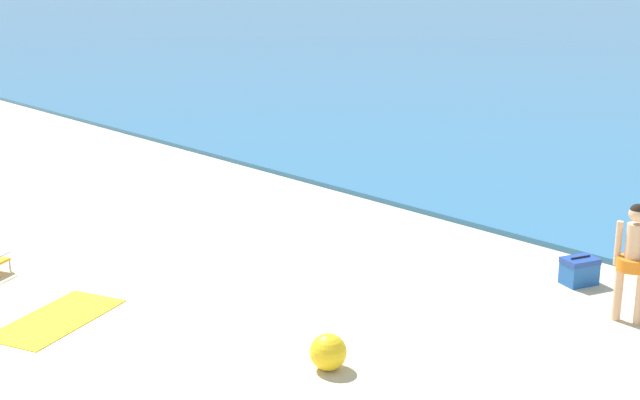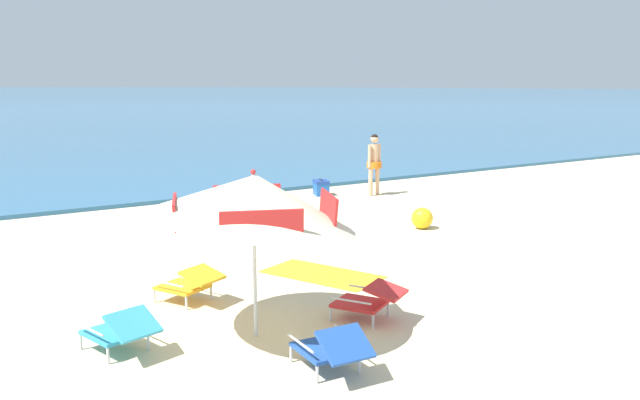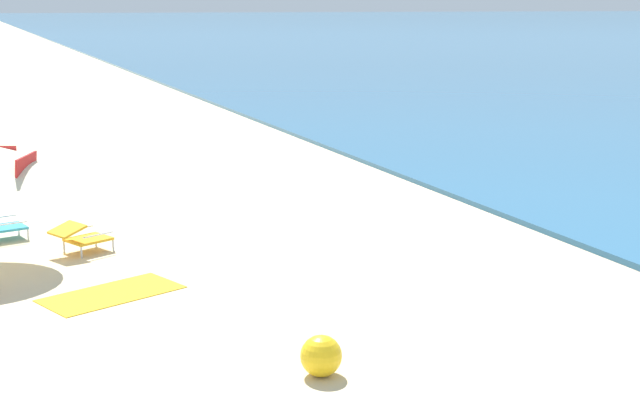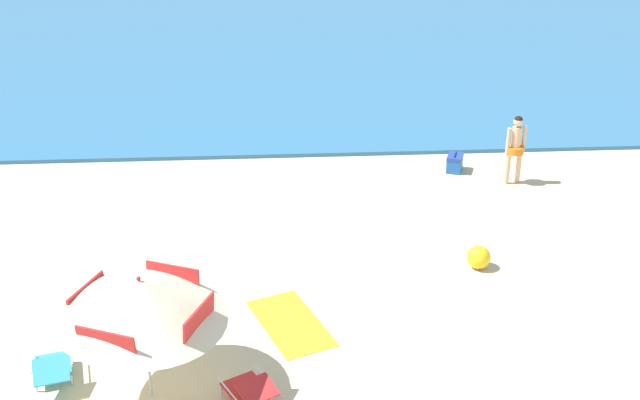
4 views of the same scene
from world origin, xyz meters
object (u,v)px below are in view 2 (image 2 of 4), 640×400
Objects in this scene: lounge_chair_under_umbrella at (190,283)px; beach_umbrella_striped_main at (254,198)px; beach_ball at (422,218)px; person_standing_near_shore at (374,160)px; lounge_chair_beside_umbrella at (369,299)px; lounge_chair_spare_folded at (332,347)px; lounge_chair_facing_sea at (121,330)px; beach_towel at (322,274)px; cooler_box at (321,188)px.

beach_umbrella_striped_main is at bearing -83.74° from lounge_chair_under_umbrella.
beach_ball is at bearing 16.64° from lounge_chair_under_umbrella.
person_standing_near_shore is at bearing 65.37° from beach_ball.
lounge_chair_beside_umbrella is 9.43m from person_standing_near_shore.
beach_umbrella_striped_main is 3.31× the size of lounge_chair_spare_folded.
lounge_chair_spare_folded is at bearing -130.44° from person_standing_near_shore.
lounge_chair_beside_umbrella is 2.94m from lounge_chair_facing_sea.
person_standing_near_shore is at bearing 37.38° from lounge_chair_facing_sea.
lounge_chair_facing_sea is at bearing -159.67° from beach_towel.
person_standing_near_shore reaches higher than lounge_chair_under_umbrella.
beach_towel is (2.20, 0.11, -0.27)m from lounge_chair_under_umbrella.
lounge_chair_facing_sea reaches higher than beach_ball.
lounge_chair_under_umbrella is 9.28m from person_standing_near_shore.
cooler_box is at bearing 51.95° from beach_umbrella_striped_main.
lounge_chair_spare_folded is at bearing -123.11° from cooler_box.
lounge_chair_under_umbrella is 1.71× the size of cooler_box.
lounge_chair_spare_folded is 3.50m from beach_towel.
beach_umbrella_striped_main reaches higher than lounge_chair_facing_sea.
beach_umbrella_striped_main is 1.72× the size of beach_towel.
lounge_chair_spare_folded is 2.15× the size of beach_ball.
lounge_chair_spare_folded is 0.52× the size of beach_towel.
beach_umbrella_striped_main reaches higher than lounge_chair_under_umbrella.
beach_towel is (2.03, 1.66, -1.62)m from beach_umbrella_striped_main.
person_standing_near_shore reaches higher than lounge_chair_spare_folded.
beach_ball is (5.72, 1.71, -0.06)m from lounge_chair_under_umbrella.
lounge_chair_facing_sea is (-1.28, -1.18, -0.01)m from lounge_chair_under_umbrella.
lounge_chair_beside_umbrella reaches higher than beach_towel.
lounge_chair_beside_umbrella is 0.62× the size of person_standing_near_shore.
cooler_box is 7.39m from beach_towel.
lounge_chair_spare_folded is (0.18, -1.29, -1.36)m from beach_umbrella_striped_main.
person_standing_near_shore is at bearing 49.56° from lounge_chair_spare_folded.
cooler_box is 0.32× the size of beach_towel.
lounge_chair_facing_sea is 2.33m from lounge_chair_spare_folded.
lounge_chair_facing_sea is at bearing 166.59° from lounge_chair_beside_umbrella.
lounge_chair_beside_umbrella is 0.55× the size of beach_towel.
lounge_chair_under_umbrella is at bearing 130.33° from lounge_chair_beside_umbrella.
beach_umbrella_striped_main is at bearing -14.35° from lounge_chair_facing_sea.
lounge_chair_beside_umbrella is at bearing 38.47° from lounge_chair_spare_folded.
person_standing_near_shore is 2.77× the size of cooler_box.
lounge_chair_spare_folded is at bearing -82.13° from beach_umbrella_striped_main.
cooler_box is at bearing 59.92° from lounge_chair_beside_umbrella.
lounge_chair_spare_folded is at bearing -45.54° from lounge_chair_facing_sea.
lounge_chair_spare_folded is (1.63, -1.66, -0.00)m from lounge_chair_facing_sea.
lounge_chair_spare_folded reaches higher than lounge_chair_beside_umbrella.
cooler_box is (4.71, 8.13, -0.08)m from lounge_chair_beside_umbrella.
beach_ball is (7.00, 2.89, -0.05)m from lounge_chair_facing_sea.
person_standing_near_shore is at bearing 45.72° from beach_towel.
beach_towel is (1.86, 2.95, -0.26)m from lounge_chair_spare_folded.
lounge_chair_spare_folded is at bearing -139.71° from beach_ball.
beach_ball is at bearing -97.15° from cooler_box.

